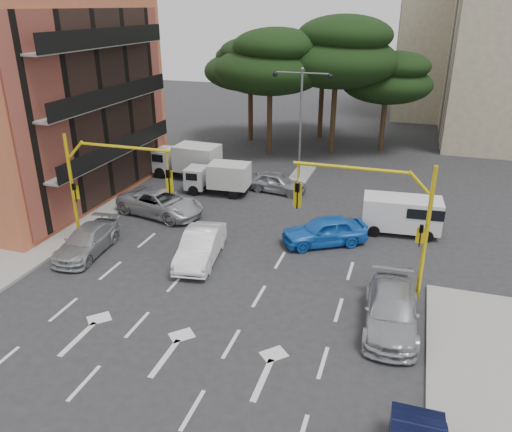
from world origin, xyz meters
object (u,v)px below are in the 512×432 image
(signal_mast_left, at_px, (101,179))
(car_silver_cross_b, at_px, (277,182))
(car_white_hatch, at_px, (201,246))
(signal_mast_right, at_px, (384,211))
(street_lamp_center, at_px, (301,105))
(box_truck_a, at_px, (186,161))
(car_silver_cross_a, at_px, (161,203))
(car_silver_parked, at_px, (391,311))
(box_truck_b, at_px, (218,178))
(van_white, at_px, (401,215))
(car_silver_wagon, at_px, (87,241))
(car_blue_compact, at_px, (324,231))

(signal_mast_left, relative_size, car_silver_cross_b, 1.50)
(car_white_hatch, relative_size, car_silver_cross_b, 1.17)
(signal_mast_right, xyz_separation_m, street_lamp_center, (-6.80, 14.01, 1.54))
(signal_mast_right, distance_m, car_silver_cross_b, 13.77)
(box_truck_a, bearing_deg, car_white_hatch, -149.04)
(car_white_hatch, distance_m, car_silver_cross_a, 6.59)
(car_silver_parked, xyz_separation_m, box_truck_b, (-12.10, 12.03, 0.34))
(car_white_hatch, relative_size, car_silver_cross_a, 0.86)
(signal_mast_right, distance_m, box_truck_a, 19.23)
(car_silver_cross_b, xyz_separation_m, van_white, (8.33, -4.24, 0.37))
(car_silver_wagon, bearing_deg, car_white_hatch, 4.68)
(car_white_hatch, height_order, car_silver_parked, car_white_hatch)
(car_silver_parked, bearing_deg, signal_mast_right, 103.99)
(car_white_hatch, distance_m, box_truck_b, 9.57)
(van_white, distance_m, box_truck_b, 12.31)
(car_blue_compact, xyz_separation_m, car_silver_cross_a, (-10.16, 0.98, -0.01))
(signal_mast_left, height_order, van_white, signal_mast_left)
(street_lamp_center, height_order, box_truck_a, street_lamp_center)
(signal_mast_left, height_order, car_silver_cross_b, signal_mast_left)
(signal_mast_right, bearing_deg, box_truck_b, 139.93)
(street_lamp_center, height_order, car_blue_compact, street_lamp_center)
(signal_mast_left, bearing_deg, car_silver_parked, -9.93)
(street_lamp_center, height_order, car_silver_cross_b, street_lamp_center)
(street_lamp_center, distance_m, van_white, 11.31)
(signal_mast_left, height_order, car_silver_wagon, signal_mast_left)
(car_silver_parked, distance_m, van_white, 9.30)
(box_truck_b, bearing_deg, street_lamp_center, -48.75)
(street_lamp_center, xyz_separation_m, car_silver_wagon, (-7.62, -14.72, -4.76))
(signal_mast_right, bearing_deg, car_silver_cross_b, 124.74)
(car_blue_compact, distance_m, van_white, 4.67)
(car_silver_cross_b, bearing_deg, box_truck_b, 120.76)
(street_lamp_center, bearing_deg, car_silver_parked, -65.31)
(signal_mast_right, height_order, box_truck_a, signal_mast_right)
(car_silver_parked, xyz_separation_m, van_white, (-0.09, 9.29, 0.32))
(car_blue_compact, distance_m, box_truck_b, 9.90)
(car_silver_cross_b, distance_m, box_truck_a, 7.25)
(signal_mast_right, relative_size, car_silver_wagon, 1.31)
(car_blue_compact, xyz_separation_m, box_truck_a, (-11.72, 7.98, 0.48))
(car_white_hatch, bearing_deg, signal_mast_left, 175.15)
(van_white, bearing_deg, street_lamp_center, -138.25)
(street_lamp_center, relative_size, car_silver_cross_b, 1.94)
(car_white_hatch, bearing_deg, car_silver_cross_b, 76.28)
(car_white_hatch, xyz_separation_m, car_silver_cross_b, (0.94, 10.67, -0.09))
(signal_mast_left, xyz_separation_m, car_blue_compact, (10.54, 4.03, -3.12))
(signal_mast_right, xyz_separation_m, car_silver_wagon, (-14.42, -0.72, -3.22))
(car_silver_parked, bearing_deg, car_silver_wagon, 169.71)
(car_silver_cross_b, height_order, box_truck_a, box_truck_a)
(box_truck_b, bearing_deg, car_silver_wagon, 159.27)
(car_silver_wagon, bearing_deg, car_blue_compact, 17.14)
(car_silver_cross_b, height_order, car_silver_parked, car_silver_parked)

